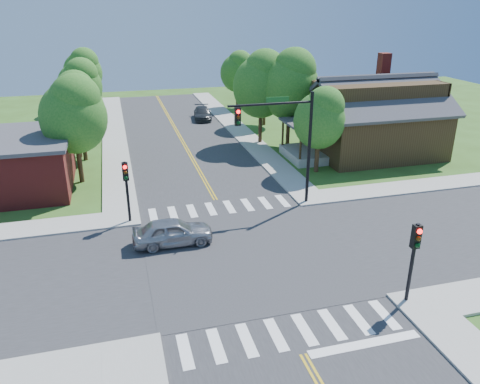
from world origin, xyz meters
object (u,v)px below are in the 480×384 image
object	(u,v)px
signal_mast_ne	(284,132)
car_dgrey	(203,114)
signal_pole_se	(415,249)
signal_pole_nw	(126,181)
car_silver	(173,232)
house_ne	(374,115)

from	to	relation	value
signal_mast_ne	car_dgrey	distance (m)	24.77
signal_mast_ne	signal_pole_se	xyz separation A→B (m)	(1.69, -11.21, -2.19)
signal_pole_nw	car_silver	size ratio (longest dim) A/B	0.89
signal_pole_nw	signal_mast_ne	bearing A→B (deg)	0.07
signal_mast_ne	car_dgrey	size ratio (longest dim) A/B	1.55
house_ne	car_silver	xyz separation A→B (m)	(-18.60, -11.96, -2.60)
signal_pole_se	car_dgrey	distance (m)	35.74
car_dgrey	signal_pole_se	bearing A→B (deg)	-78.63
signal_mast_ne	car_silver	bearing A→B (deg)	-155.90
car_silver	signal_mast_ne	bearing A→B (deg)	-65.88
signal_pole_nw	car_silver	distance (m)	4.37
house_ne	signal_pole_se	bearing A→B (deg)	-115.58
signal_pole_nw	car_dgrey	xyz separation A→B (m)	(9.10, 24.42, -2.02)
signal_pole_se	signal_pole_nw	world-z (taller)	same
signal_mast_ne	house_ne	size ratio (longest dim) A/B	0.55
car_dgrey	signal_mast_ne	bearing A→B (deg)	-81.03
signal_mast_ne	car_dgrey	xyz separation A→B (m)	(-0.41, 24.41, -4.21)
signal_pole_se	house_ne	bearing A→B (deg)	64.42
car_silver	house_ne	bearing A→B (deg)	-57.24
car_dgrey	house_ne	bearing A→B (deg)	-45.63
signal_mast_ne	car_silver	xyz separation A→B (m)	(-7.41, -3.31, -4.12)
signal_pole_se	car_silver	size ratio (longest dim) A/B	0.89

